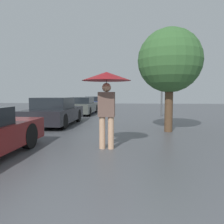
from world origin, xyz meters
name	(u,v)px	position (x,y,z in m)	size (l,w,h in m)	color
pedestrian	(107,86)	(-0.38, 3.95, 1.66)	(1.27, 1.27, 2.01)	tan
parked_car_second	(55,112)	(-3.28, 8.12, 0.59)	(1.75, 3.89, 1.27)	black
parked_car_third	(82,106)	(-3.19, 13.49, 0.56)	(1.64, 4.18, 1.20)	#4C514C
parked_car_farthest	(95,103)	(-3.29, 19.60, 0.55)	(1.82, 4.30, 1.16)	navy
tree	(170,61)	(1.68, 6.74, 2.66)	(2.38, 2.38, 3.88)	brown
street_lamp	(162,68)	(2.19, 12.52, 3.08)	(0.27, 0.27, 5.10)	#515456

